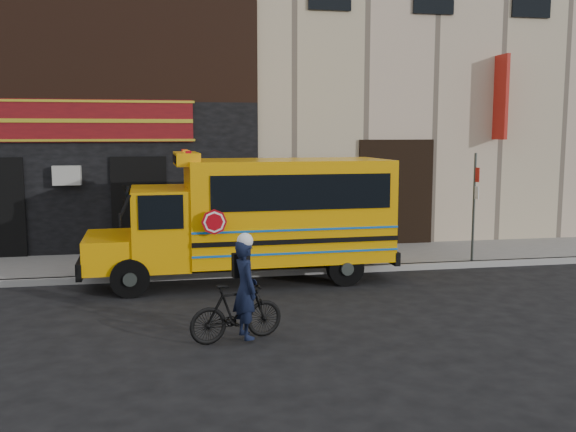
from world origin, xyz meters
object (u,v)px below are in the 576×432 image
(sign_pole, at_px, (474,204))
(cyclist, at_px, (245,292))
(bicycle, at_px, (237,312))
(school_bus, at_px, (258,215))

(sign_pole, xyz_separation_m, cyclist, (-6.32, -4.72, -0.78))
(bicycle, bearing_deg, sign_pole, -69.49)
(sign_pole, distance_m, bicycle, 8.07)
(bicycle, bearing_deg, cyclist, -109.24)
(sign_pole, distance_m, cyclist, 7.92)
(sign_pole, bearing_deg, school_bus, -174.87)
(school_bus, distance_m, sign_pole, 5.53)
(school_bus, height_order, sign_pole, school_bus)
(school_bus, relative_size, bicycle, 4.41)
(bicycle, distance_m, cyclist, 0.36)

